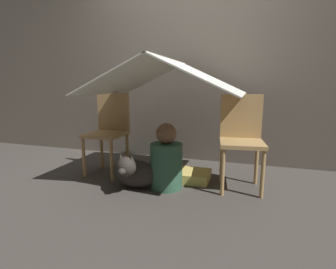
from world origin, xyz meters
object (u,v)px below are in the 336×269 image
chair_right (241,137)px  dog (133,172)px  chair_left (109,129)px  person_front (166,161)px

chair_right → dog: chair_right is taller
chair_left → chair_right: size_ratio=1.00×
chair_right → person_front: (-0.67, -0.25, -0.23)m
chair_right → person_front: 0.76m
dog → chair_right: bearing=21.0°
chair_left → chair_right: 1.43m
chair_left → person_front: bearing=-16.8°
chair_right → person_front: chair_right is taller
chair_right → dog: size_ratio=1.97×
chair_left → person_front: size_ratio=1.41×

